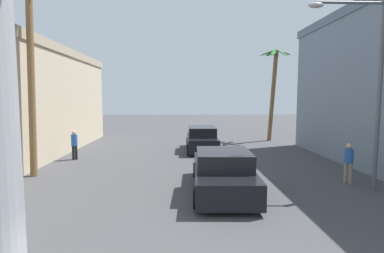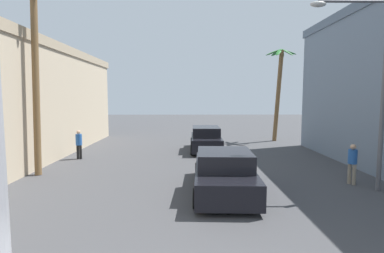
# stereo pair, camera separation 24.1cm
# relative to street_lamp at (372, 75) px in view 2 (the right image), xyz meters

# --- Properties ---
(ground_plane) EXTENTS (93.88, 93.88, 0.00)m
(ground_plane) POSITION_rel_street_lamp_xyz_m (-6.46, 2.37, -4.26)
(ground_plane) COLOR #424244
(street_lamp) EXTENTS (2.86, 0.28, 6.95)m
(street_lamp) POSITION_rel_street_lamp_xyz_m (0.00, 0.00, 0.00)
(street_lamp) COLOR #59595E
(street_lamp) RESTS_ON ground
(car_lead) EXTENTS (2.34, 5.28, 1.56)m
(car_lead) POSITION_rel_street_lamp_xyz_m (-5.28, -0.03, -3.56)
(car_lead) COLOR black
(car_lead) RESTS_ON ground
(car_far) EXTENTS (2.02, 4.55, 1.56)m
(car_far) POSITION_rel_street_lamp_xyz_m (-5.45, 8.48, -3.52)
(car_far) COLOR black
(car_far) RESTS_ON ground
(palm_tree_mid_left) EXTENTS (2.92, 3.25, 9.55)m
(palm_tree_mid_left) POSITION_rel_street_lamp_xyz_m (-13.36, 2.63, 1.80)
(palm_tree_mid_left) COLOR brown
(palm_tree_mid_left) RESTS_ON ground
(palm_tree_far_right) EXTENTS (2.42, 2.29, 7.24)m
(palm_tree_far_right) POSITION_rel_street_lamp_xyz_m (0.48, 12.74, 0.28)
(palm_tree_far_right) COLOR brown
(palm_tree_far_right) RESTS_ON ground
(pedestrian_far_left) EXTENTS (0.45, 0.45, 1.62)m
(pedestrian_far_left) POSITION_rel_street_lamp_xyz_m (-12.73, 5.90, -3.32)
(pedestrian_far_left) COLOR black
(pedestrian_far_left) RESTS_ON ground
(pedestrian_mid_right) EXTENTS (0.46, 0.46, 1.62)m
(pedestrian_mid_right) POSITION_rel_street_lamp_xyz_m (-0.07, 0.83, -3.32)
(pedestrian_mid_right) COLOR gray
(pedestrian_mid_right) RESTS_ON ground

